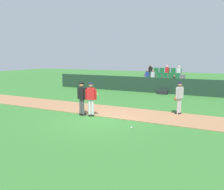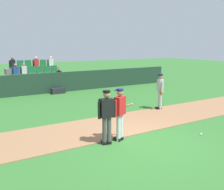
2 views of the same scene
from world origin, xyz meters
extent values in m
plane|color=#33702D|center=(0.00, 0.00, 0.00)|extent=(80.00, 80.00, 0.00)
cube|color=#9E704C|center=(0.00, 1.88, 0.01)|extent=(28.00, 2.67, 0.03)
cube|color=#1E3828|center=(0.00, 10.05, 0.67)|extent=(20.00, 0.16, 1.34)
cube|color=slate|center=(0.00, 11.93, 0.15)|extent=(3.90, 2.95, 0.30)
cube|color=slate|center=(0.00, 11.08, 0.50)|extent=(3.80, 0.85, 0.40)
cube|color=#1E6B38|center=(-1.38, 10.98, 0.75)|extent=(0.44, 0.40, 0.08)
cube|color=#1E6B38|center=(-1.38, 11.20, 1.00)|extent=(0.44, 0.08, 0.50)
cube|color=#1E6B38|center=(-0.83, 10.98, 0.75)|extent=(0.44, 0.40, 0.08)
cube|color=#1E6B38|center=(-0.83, 11.20, 1.00)|extent=(0.44, 0.08, 0.50)
cube|color=#1E6B38|center=(-0.28, 10.98, 0.75)|extent=(0.44, 0.40, 0.08)
cube|color=#1E6B38|center=(-0.28, 11.20, 1.00)|extent=(0.44, 0.08, 0.50)
cube|color=#1E6B38|center=(0.28, 10.98, 0.75)|extent=(0.44, 0.40, 0.08)
cube|color=#1E6B38|center=(0.28, 11.20, 1.00)|extent=(0.44, 0.08, 0.50)
cube|color=#1E6B38|center=(0.82, 10.98, 0.75)|extent=(0.44, 0.40, 0.08)
cube|color=#1E6B38|center=(0.82, 11.20, 1.00)|extent=(0.44, 0.08, 0.50)
cube|color=#1E6B38|center=(1.38, 10.98, 0.75)|extent=(0.44, 0.40, 0.08)
cube|color=#1E6B38|center=(1.38, 11.20, 1.00)|extent=(0.44, 0.08, 0.50)
cube|color=black|center=(1.38, 11.03, 1.05)|extent=(0.32, 0.22, 0.52)
sphere|color=brown|center=(1.38, 11.03, 1.40)|extent=(0.20, 0.20, 0.20)
cube|color=slate|center=(0.00, 11.93, 0.90)|extent=(3.80, 0.85, 0.40)
cube|color=#1E6B38|center=(-1.38, 11.83, 1.15)|extent=(0.44, 0.40, 0.08)
cube|color=#1E6B38|center=(-1.38, 12.05, 1.40)|extent=(0.44, 0.08, 0.50)
cube|color=#263F99|center=(-1.38, 11.88, 1.45)|extent=(0.32, 0.22, 0.52)
sphere|color=#9E7051|center=(-1.38, 11.88, 1.80)|extent=(0.20, 0.20, 0.20)
cube|color=#1E6B38|center=(-0.83, 11.83, 1.15)|extent=(0.44, 0.40, 0.08)
cube|color=#1E6B38|center=(-0.83, 12.05, 1.40)|extent=(0.44, 0.08, 0.50)
cube|color=silver|center=(-0.83, 11.88, 1.45)|extent=(0.32, 0.22, 0.52)
sphere|color=#9E7051|center=(-0.83, 11.88, 1.80)|extent=(0.20, 0.20, 0.20)
cube|color=#1E6B38|center=(-0.28, 11.83, 1.15)|extent=(0.44, 0.40, 0.08)
cube|color=#1E6B38|center=(-0.28, 12.05, 1.40)|extent=(0.44, 0.08, 0.50)
cube|color=#1E6B38|center=(0.28, 11.83, 1.15)|extent=(0.44, 0.40, 0.08)
cube|color=#1E6B38|center=(0.28, 12.05, 1.40)|extent=(0.44, 0.08, 0.50)
cube|color=#1E6B38|center=(0.82, 11.83, 1.15)|extent=(0.44, 0.40, 0.08)
cube|color=#1E6B38|center=(0.82, 12.05, 1.40)|extent=(0.44, 0.08, 0.50)
cube|color=#1E6B38|center=(1.38, 11.83, 1.15)|extent=(0.44, 0.40, 0.08)
cube|color=#1E6B38|center=(1.38, 12.05, 1.40)|extent=(0.44, 0.08, 0.50)
cube|color=slate|center=(0.00, 12.78, 1.30)|extent=(3.80, 0.85, 0.40)
cube|color=#1E6B38|center=(-1.38, 12.68, 1.55)|extent=(0.44, 0.40, 0.08)
cube|color=#1E6B38|center=(-1.38, 12.90, 1.80)|extent=(0.44, 0.08, 0.50)
cube|color=black|center=(-1.38, 12.73, 1.85)|extent=(0.32, 0.22, 0.52)
sphere|color=brown|center=(-1.38, 12.73, 2.20)|extent=(0.20, 0.20, 0.20)
cube|color=#1E6B38|center=(-0.83, 12.68, 1.55)|extent=(0.44, 0.40, 0.08)
cube|color=#1E6B38|center=(-0.83, 12.90, 1.80)|extent=(0.44, 0.08, 0.50)
cube|color=#1E6B38|center=(-0.28, 12.68, 1.55)|extent=(0.44, 0.40, 0.08)
cube|color=#1E6B38|center=(-0.28, 12.90, 1.80)|extent=(0.44, 0.08, 0.50)
cube|color=#1E6B38|center=(0.28, 12.68, 1.55)|extent=(0.44, 0.40, 0.08)
cube|color=#1E6B38|center=(0.28, 12.90, 1.80)|extent=(0.44, 0.08, 0.50)
cube|color=red|center=(0.28, 12.73, 1.85)|extent=(0.32, 0.22, 0.52)
sphere|color=beige|center=(0.28, 12.73, 2.20)|extent=(0.20, 0.20, 0.20)
cube|color=#1E6B38|center=(0.82, 12.68, 1.55)|extent=(0.44, 0.40, 0.08)
cube|color=#1E6B38|center=(0.82, 12.90, 1.80)|extent=(0.44, 0.08, 0.50)
cube|color=#1E6B38|center=(1.38, 12.68, 1.55)|extent=(0.44, 0.40, 0.08)
cube|color=#1E6B38|center=(1.38, 12.90, 1.80)|extent=(0.44, 0.08, 0.50)
cube|color=silver|center=(1.38, 12.73, 1.85)|extent=(0.32, 0.22, 0.52)
sphere|color=beige|center=(1.38, 12.73, 2.20)|extent=(0.20, 0.20, 0.20)
cylinder|color=silver|center=(-0.53, 0.38, 0.45)|extent=(0.14, 0.14, 0.90)
cylinder|color=silver|center=(-0.38, 0.44, 0.45)|extent=(0.14, 0.14, 0.90)
cube|color=black|center=(-0.55, 0.43, 0.05)|extent=(0.22, 0.29, 0.10)
cube|color=black|center=(-0.41, 0.50, 0.05)|extent=(0.22, 0.29, 0.10)
cube|color=red|center=(-0.46, 0.41, 1.20)|extent=(0.45, 0.36, 0.60)
cylinder|color=red|center=(-0.68, 0.31, 1.15)|extent=(0.09, 0.09, 0.55)
cylinder|color=red|center=(-0.23, 0.51, 1.15)|extent=(0.09, 0.09, 0.55)
sphere|color=#9E7051|center=(-0.46, 0.41, 1.63)|extent=(0.22, 0.22, 0.22)
cylinder|color=#191E4C|center=(-0.46, 0.41, 1.73)|extent=(0.23, 0.23, 0.06)
cube|color=#191E4C|center=(-0.50, 0.50, 1.70)|extent=(0.21, 0.18, 0.02)
cylinder|color=tan|center=(-0.27, 0.60, 1.05)|extent=(0.57, 0.64, 0.41)
cylinder|color=#4C4C4C|center=(-1.07, 0.36, 0.45)|extent=(0.14, 0.14, 0.90)
cylinder|color=#4C4C4C|center=(-0.92, 0.33, 0.45)|extent=(0.14, 0.14, 0.90)
cube|color=black|center=(-1.06, 0.41, 0.05)|extent=(0.16, 0.28, 0.10)
cube|color=black|center=(-0.91, 0.39, 0.05)|extent=(0.16, 0.28, 0.10)
cube|color=black|center=(-0.99, 0.34, 1.20)|extent=(0.43, 0.29, 0.60)
cylinder|color=black|center=(-1.24, 0.39, 1.15)|extent=(0.09, 0.09, 0.55)
cylinder|color=black|center=(-0.75, 0.30, 1.15)|extent=(0.09, 0.09, 0.55)
sphere|color=#9E7051|center=(-0.99, 0.34, 1.63)|extent=(0.22, 0.22, 0.22)
cylinder|color=black|center=(-0.99, 0.34, 1.73)|extent=(0.23, 0.23, 0.06)
cube|color=black|center=(-0.98, 0.44, 1.70)|extent=(0.20, 0.15, 0.02)
cube|color=black|center=(-0.97, 0.47, 1.20)|extent=(0.45, 0.16, 0.56)
cylinder|color=#B2B2B2|center=(3.52, 2.85, 0.45)|extent=(0.14, 0.14, 0.90)
cylinder|color=#B2B2B2|center=(3.58, 3.00, 0.45)|extent=(0.14, 0.14, 0.90)
cube|color=black|center=(3.47, 2.88, 0.05)|extent=(0.29, 0.21, 0.10)
cube|color=black|center=(3.53, 3.02, 0.05)|extent=(0.29, 0.21, 0.10)
cube|color=#B2B2B2|center=(3.55, 2.93, 1.20)|extent=(0.36, 0.45, 0.60)
cylinder|color=#B2B2B2|center=(3.46, 2.70, 1.15)|extent=(0.09, 0.09, 0.55)
cylinder|color=#B2B2B2|center=(3.65, 3.16, 1.15)|extent=(0.09, 0.09, 0.55)
sphere|color=#9E7051|center=(3.55, 2.93, 1.63)|extent=(0.22, 0.22, 0.22)
cylinder|color=#191E4C|center=(3.55, 2.93, 1.73)|extent=(0.23, 0.23, 0.06)
cube|color=#191E4C|center=(3.46, 2.96, 1.70)|extent=(0.18, 0.21, 0.02)
ellipsoid|color=brown|center=(3.40, 2.70, 0.90)|extent=(0.19, 0.23, 0.28)
sphere|color=white|center=(2.29, -0.67, 0.04)|extent=(0.07, 0.07, 0.07)
cube|color=#232328|center=(0.75, 9.60, 0.18)|extent=(0.90, 0.36, 0.36)
camera|label=1|loc=(6.25, -10.19, 3.09)|focal=39.09mm
camera|label=2|loc=(-4.99, -6.48, 3.16)|focal=41.60mm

